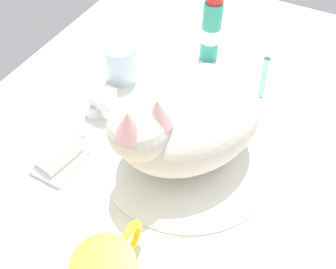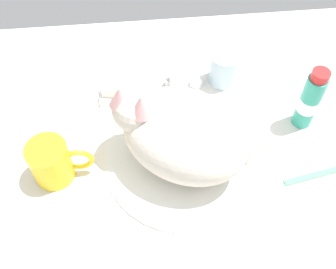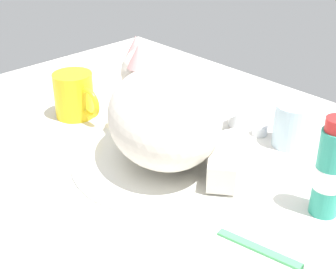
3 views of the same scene
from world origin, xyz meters
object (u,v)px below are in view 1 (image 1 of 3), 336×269
(rinse_cup, at_px, (121,63))
(toothbrush, at_px, (265,70))
(cat, at_px, (183,119))
(toothpaste_bottle, at_px, (211,30))
(soap_bar, at_px, (58,153))
(faucet, at_px, (100,108))

(rinse_cup, xyz_separation_m, toothbrush, (0.15, -0.25, -0.03))
(cat, height_order, toothpaste_bottle, cat)
(soap_bar, bearing_deg, toothbrush, -31.82)
(cat, relative_size, soap_bar, 4.17)
(toothpaste_bottle, height_order, toothbrush, toothpaste_bottle)
(faucet, distance_m, toothbrush, 0.35)
(cat, distance_m, toothbrush, 0.29)
(toothpaste_bottle, distance_m, toothbrush, 0.14)
(faucet, distance_m, soap_bar, 0.12)
(faucet, bearing_deg, toothpaste_bottle, -22.98)
(rinse_cup, bearing_deg, toothbrush, -59.17)
(cat, distance_m, toothpaste_bottle, 0.27)
(faucet, bearing_deg, rinse_cup, 11.02)
(cat, height_order, rinse_cup, cat)
(faucet, relative_size, toothbrush, 0.91)
(faucet, distance_m, toothpaste_bottle, 0.28)
(toothbrush, bearing_deg, cat, 166.92)
(faucet, height_order, soap_bar, faucet)
(faucet, height_order, toothpaste_bottle, toothpaste_bottle)
(cat, bearing_deg, soap_bar, 122.17)
(soap_bar, bearing_deg, cat, -57.83)
(faucet, distance_m, cat, 0.18)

